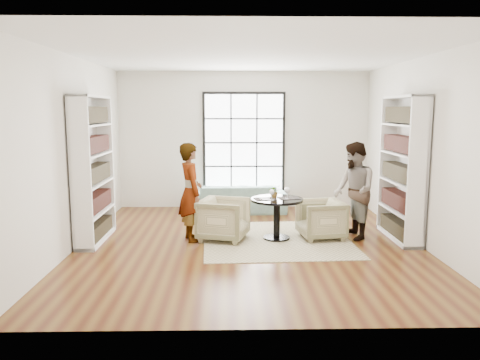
{
  "coord_description": "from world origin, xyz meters",
  "views": [
    {
      "loc": [
        -0.31,
        -7.37,
        2.17
      ],
      "look_at": [
        -0.14,
        0.4,
        1.0
      ],
      "focal_mm": 35.0,
      "sensor_mm": 36.0,
      "label": 1
    }
  ],
  "objects_px": {
    "pedestal_table": "(277,210)",
    "person_right": "(354,191)",
    "armchair_right": "(321,219)",
    "armchair_left": "(224,219)",
    "wine_glass_right": "(287,190)",
    "flower_centerpiece": "(275,191)",
    "wine_glass_left": "(272,192)",
    "sofa": "(238,198)",
    "person_left": "(191,192)"
  },
  "relations": [
    {
      "from": "sofa",
      "to": "flower_centerpiece",
      "type": "bearing_deg",
      "value": 103.51
    },
    {
      "from": "person_right",
      "to": "flower_centerpiece",
      "type": "xyz_separation_m",
      "value": [
        -1.34,
        0.03,
        -0.01
      ]
    },
    {
      "from": "person_left",
      "to": "flower_centerpiece",
      "type": "distance_m",
      "value": 1.41
    },
    {
      "from": "pedestal_table",
      "to": "wine_glass_right",
      "type": "distance_m",
      "value": 0.38
    },
    {
      "from": "armchair_left",
      "to": "flower_centerpiece",
      "type": "bearing_deg",
      "value": -69.07
    },
    {
      "from": "sofa",
      "to": "armchair_right",
      "type": "bearing_deg",
      "value": 120.72
    },
    {
      "from": "armchair_left",
      "to": "person_right",
      "type": "height_order",
      "value": "person_right"
    },
    {
      "from": "armchair_left",
      "to": "flower_centerpiece",
      "type": "xyz_separation_m",
      "value": [
        0.85,
        0.07,
        0.46
      ]
    },
    {
      "from": "sofa",
      "to": "armchair_left",
      "type": "height_order",
      "value": "armchair_left"
    },
    {
      "from": "armchair_left",
      "to": "sofa",
      "type": "bearing_deg",
      "value": 9.05
    },
    {
      "from": "armchair_right",
      "to": "person_right",
      "type": "distance_m",
      "value": 0.74
    },
    {
      "from": "sofa",
      "to": "wine_glass_left",
      "type": "distance_m",
      "value": 2.43
    },
    {
      "from": "wine_glass_left",
      "to": "flower_centerpiece",
      "type": "relative_size",
      "value": 0.83
    },
    {
      "from": "armchair_right",
      "to": "person_left",
      "type": "xyz_separation_m",
      "value": [
        -2.19,
        -0.04,
        0.49
      ]
    },
    {
      "from": "flower_centerpiece",
      "to": "wine_glass_left",
      "type": "bearing_deg",
      "value": -106.83
    },
    {
      "from": "sofa",
      "to": "person_right",
      "type": "distance_m",
      "value": 2.92
    },
    {
      "from": "sofa",
      "to": "person_right",
      "type": "relative_size",
      "value": 1.25
    },
    {
      "from": "armchair_left",
      "to": "armchair_right",
      "type": "relative_size",
      "value": 1.07
    },
    {
      "from": "wine_glass_left",
      "to": "flower_centerpiece",
      "type": "height_order",
      "value": "flower_centerpiece"
    },
    {
      "from": "armchair_right",
      "to": "flower_centerpiece",
      "type": "height_order",
      "value": "flower_centerpiece"
    },
    {
      "from": "armchair_right",
      "to": "wine_glass_right",
      "type": "relative_size",
      "value": 3.53
    },
    {
      "from": "person_left",
      "to": "wine_glass_right",
      "type": "height_order",
      "value": "person_left"
    },
    {
      "from": "pedestal_table",
      "to": "sofa",
      "type": "relative_size",
      "value": 0.43
    },
    {
      "from": "pedestal_table",
      "to": "person_right",
      "type": "distance_m",
      "value": 1.34
    },
    {
      "from": "pedestal_table",
      "to": "person_left",
      "type": "bearing_deg",
      "value": -179.5
    },
    {
      "from": "sofa",
      "to": "armchair_right",
      "type": "distance_m",
      "value": 2.54
    },
    {
      "from": "flower_centerpiece",
      "to": "armchair_right",
      "type": "bearing_deg",
      "value": -2.1
    },
    {
      "from": "armchair_right",
      "to": "armchair_left",
      "type": "bearing_deg",
      "value": -96.38
    },
    {
      "from": "pedestal_table",
      "to": "armchair_left",
      "type": "distance_m",
      "value": 0.9
    },
    {
      "from": "person_right",
      "to": "wine_glass_left",
      "type": "bearing_deg",
      "value": -89.21
    },
    {
      "from": "wine_glass_right",
      "to": "flower_centerpiece",
      "type": "relative_size",
      "value": 0.93
    },
    {
      "from": "person_right",
      "to": "flower_centerpiece",
      "type": "distance_m",
      "value": 1.34
    },
    {
      "from": "armchair_left",
      "to": "wine_glass_left",
      "type": "relative_size",
      "value": 4.21
    },
    {
      "from": "person_right",
      "to": "flower_centerpiece",
      "type": "bearing_deg",
      "value": -97.81
    },
    {
      "from": "person_left",
      "to": "wine_glass_right",
      "type": "bearing_deg",
      "value": -110.79
    },
    {
      "from": "pedestal_table",
      "to": "armchair_right",
      "type": "relative_size",
      "value": 1.2
    },
    {
      "from": "person_right",
      "to": "flower_centerpiece",
      "type": "height_order",
      "value": "person_right"
    },
    {
      "from": "person_right",
      "to": "wine_glass_right",
      "type": "distance_m",
      "value": 1.14
    },
    {
      "from": "pedestal_table",
      "to": "wine_glass_left",
      "type": "bearing_deg",
      "value": -124.06
    },
    {
      "from": "person_right",
      "to": "wine_glass_right",
      "type": "relative_size",
      "value": 7.96
    },
    {
      "from": "pedestal_table",
      "to": "person_right",
      "type": "xyz_separation_m",
      "value": [
        1.3,
        0.03,
        0.31
      ]
    },
    {
      "from": "wine_glass_right",
      "to": "wine_glass_left",
      "type": "bearing_deg",
      "value": -163.88
    },
    {
      "from": "wine_glass_right",
      "to": "sofa",
      "type": "bearing_deg",
      "value": 109.37
    },
    {
      "from": "pedestal_table",
      "to": "armchair_right",
      "type": "xyz_separation_m",
      "value": [
        0.75,
        0.03,
        -0.18
      ]
    },
    {
      "from": "pedestal_table",
      "to": "sofa",
      "type": "xyz_separation_m",
      "value": [
        -0.63,
        2.16,
        -0.21
      ]
    },
    {
      "from": "pedestal_table",
      "to": "person_right",
      "type": "relative_size",
      "value": 0.53
    },
    {
      "from": "armchair_right",
      "to": "wine_glass_right",
      "type": "bearing_deg",
      "value": -87.8
    },
    {
      "from": "wine_glass_right",
      "to": "person_left",
      "type": "bearing_deg",
      "value": 177.83
    },
    {
      "from": "armchair_left",
      "to": "wine_glass_right",
      "type": "height_order",
      "value": "wine_glass_right"
    },
    {
      "from": "pedestal_table",
      "to": "armchair_left",
      "type": "bearing_deg",
      "value": -179.18
    }
  ]
}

